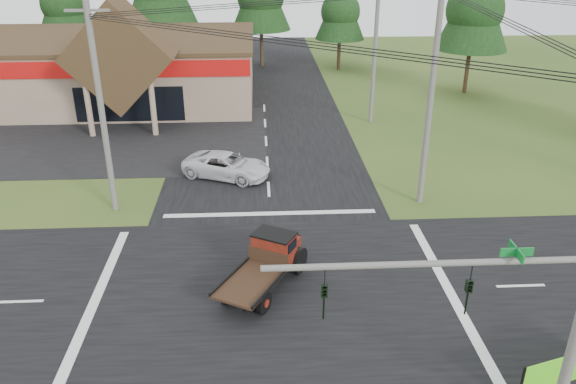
{
  "coord_description": "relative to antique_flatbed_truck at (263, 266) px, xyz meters",
  "views": [
    {
      "loc": [
        -0.46,
        -18.51,
        13.04
      ],
      "look_at": [
        0.8,
        4.87,
        2.2
      ],
      "focal_mm": 35.0,
      "sensor_mm": 36.0,
      "label": 1
    }
  ],
  "objects": [
    {
      "name": "tree_row_b",
      "position": [
        -19.57,
        41.53,
        5.68
      ],
      "size": [
        5.6,
        5.6,
        10.1
      ],
      "color": "#332316",
      "rests_on": "ground"
    },
    {
      "name": "traffic_signal_mast",
      "position": [
        6.25,
        -7.97,
        3.4
      ],
      "size": [
        8.12,
        0.24,
        7.0
      ],
      "color": "#595651",
      "rests_on": "ground"
    },
    {
      "name": "road_ns",
      "position": [
        0.43,
        -0.47,
        -1.01
      ],
      "size": [
        12.0,
        120.0,
        0.02
      ],
      "primitive_type": "cube",
      "color": "black",
      "rests_on": "ground"
    },
    {
      "name": "parking_apron",
      "position": [
        -13.57,
        18.53,
        -1.01
      ],
      "size": [
        28.0,
        14.0,
        0.02
      ],
      "primitive_type": "cube",
      "color": "black",
      "rests_on": "ground"
    },
    {
      "name": "tree_row_e",
      "position": [
        8.43,
        39.53,
        5.01
      ],
      "size": [
        5.04,
        5.04,
        9.09
      ],
      "color": "#332316",
      "rests_on": "ground"
    },
    {
      "name": "utility_pole_nw",
      "position": [
        -7.57,
        7.53,
        4.36
      ],
      "size": [
        2.0,
        0.3,
        10.5
      ],
      "color": "#595651",
      "rests_on": "ground"
    },
    {
      "name": "cvs_building",
      "position": [
        -15.28,
        29.1,
        1.75
      ],
      "size": [
        30.4,
        18.2,
        9.19
      ],
      "color": "gray",
      "rests_on": "ground"
    },
    {
      "name": "utility_pole_ne",
      "position": [
        8.43,
        7.53,
        4.87
      ],
      "size": [
        2.0,
        0.3,
        11.5
      ],
      "color": "#595651",
      "rests_on": "ground"
    },
    {
      "name": "ground",
      "position": [
        0.43,
        -0.47,
        -1.02
      ],
      "size": [
        120.0,
        120.0,
        0.0
      ],
      "primitive_type": "plane",
      "color": "#314D1B",
      "rests_on": "ground"
    },
    {
      "name": "utility_pole_n",
      "position": [
        8.43,
        21.53,
        4.71
      ],
      "size": [
        2.0,
        0.3,
        11.2
      ],
      "color": "#595651",
      "rests_on": "ground"
    },
    {
      "name": "road_ew",
      "position": [
        0.43,
        -0.47,
        -1.01
      ],
      "size": [
        120.0,
        12.0,
        0.02
      ],
      "primitive_type": "cube",
      "color": "black",
      "rests_on": "ground"
    },
    {
      "name": "white_pickup",
      "position": [
        -1.97,
        11.49,
        -0.31
      ],
      "size": [
        5.62,
        4.16,
        1.42
      ],
      "primitive_type": "imported",
      "rotation": [
        0.0,
        0.0,
        1.17
      ],
      "color": "silver",
      "rests_on": "ground"
    },
    {
      "name": "tree_side_ne",
      "position": [
        18.43,
        29.53,
        6.35
      ],
      "size": [
        6.16,
        6.16,
        11.11
      ],
      "color": "#332316",
      "rests_on": "ground"
    },
    {
      "name": "antique_flatbed_truck",
      "position": [
        0.0,
        0.0,
        0.0
      ],
      "size": [
        4.02,
        5.19,
        2.05
      ],
      "primitive_type": null,
      "rotation": [
        0.0,
        0.0,
        -0.51
      ],
      "color": "#4E170B",
      "rests_on": "ground"
    }
  ]
}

